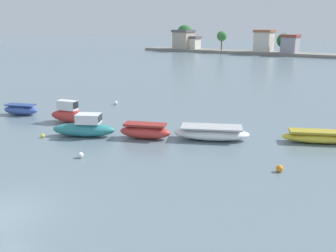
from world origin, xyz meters
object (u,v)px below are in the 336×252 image
object	(u,v)px
moored_boat_1	(71,115)
moored_boat_4	(211,133)
moored_boat_5	(318,137)
mooring_buoy_1	(81,155)
mooring_buoy_0	(280,168)
mooring_buoy_2	(116,103)
moored_boat_2	(85,128)
moored_boat_0	(21,110)
moored_boat_3	(145,131)
mooring_buoy_3	(43,136)

from	to	relation	value
moored_boat_1	moored_boat_4	world-z (taller)	moored_boat_1
moored_boat_5	mooring_buoy_1	xyz separation A→B (m)	(-12.01, -11.66, -0.23)
mooring_buoy_0	mooring_buoy_2	size ratio (longest dim) A/B	0.98
moored_boat_2	moored_boat_0	bearing A→B (deg)	141.95
moored_boat_4	moored_boat_3	bearing A→B (deg)	-175.18
moored_boat_3	mooring_buoy_0	size ratio (longest dim) A/B	9.97
moored_boat_0	moored_boat_3	distance (m)	14.38
moored_boat_2	mooring_buoy_0	distance (m)	14.70
moored_boat_2	moored_boat_5	distance (m)	17.25
mooring_buoy_3	moored_boat_1	bearing A→B (deg)	109.92
mooring_buoy_3	mooring_buoy_2	bearing A→B (deg)	105.03
mooring_buoy_2	moored_boat_2	bearing A→B (deg)	-60.84
moored_boat_3	mooring_buoy_2	size ratio (longest dim) A/B	9.79
moored_boat_2	moored_boat_3	xyz separation A→B (m)	(4.19, 2.04, -0.12)
moored_boat_1	mooring_buoy_1	size ratio (longest dim) A/B	11.64
mooring_buoy_3	moored_boat_3	bearing A→B (deg)	31.73
moored_boat_2	mooring_buoy_1	distance (m)	4.93
moored_boat_0	mooring_buoy_3	xyz separation A→B (m)	(7.79, -3.85, -0.33)
moored_boat_2	moored_boat_5	bearing A→B (deg)	-0.30
moored_boat_2	mooring_buoy_2	world-z (taller)	moored_boat_2
moored_boat_0	moored_boat_2	xyz separation A→B (m)	(10.19, -1.82, 0.19)
moored_boat_5	mooring_buoy_0	size ratio (longest dim) A/B	12.76
moored_boat_3	mooring_buoy_0	distance (m)	10.53
mooring_buoy_3	moored_boat_4	bearing A→B (deg)	31.02
mooring_buoy_0	mooring_buoy_2	distance (m)	22.34
moored_boat_2	mooring_buoy_0	xyz separation A→B (m)	(14.66, 0.93, -0.46)
moored_boat_1	mooring_buoy_0	xyz separation A→B (m)	(18.65, -1.45, -0.50)
mooring_buoy_1	moored_boat_2	bearing A→B (deg)	131.78
moored_boat_5	moored_boat_4	bearing A→B (deg)	-177.21
moored_boat_1	mooring_buoy_3	size ratio (longest dim) A/B	14.71
moored_boat_0	moored_boat_5	bearing A→B (deg)	-6.58
moored_boat_4	mooring_buoy_3	bearing A→B (deg)	-174.07
moored_boat_0	mooring_buoy_2	size ratio (longest dim) A/B	8.79
mooring_buoy_0	moored_boat_4	bearing A→B (deg)	149.98
moored_boat_1	mooring_buoy_1	distance (m)	9.46
mooring_buoy_0	mooring_buoy_2	world-z (taller)	mooring_buoy_2
moored_boat_5	mooring_buoy_3	world-z (taller)	moored_boat_5
moored_boat_4	mooring_buoy_1	xyz separation A→B (m)	(-5.20, -8.17, -0.30)
moored_boat_5	mooring_buoy_1	size ratio (longest dim) A/B	13.86
moored_boat_5	mooring_buoy_0	bearing A→B (deg)	-119.41
moored_boat_0	moored_boat_4	world-z (taller)	moored_boat_4
moored_boat_4	mooring_buoy_0	distance (m)	7.15
moored_boat_5	moored_boat_0	bearing A→B (deg)	169.28
moored_boat_0	moored_boat_3	world-z (taller)	moored_boat_3
moored_boat_2	moored_boat_4	xyz separation A→B (m)	(8.47, 4.50, -0.18)
moored_boat_5	mooring_buoy_0	xyz separation A→B (m)	(-0.62, -7.07, -0.21)
moored_boat_2	mooring_buoy_3	distance (m)	3.18
moored_boat_3	mooring_buoy_3	size ratio (longest dim) A/B	13.69
moored_boat_1	mooring_buoy_2	distance (m)	7.99
mooring_buoy_0	mooring_buoy_3	distance (m)	17.31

